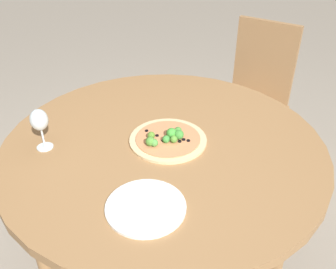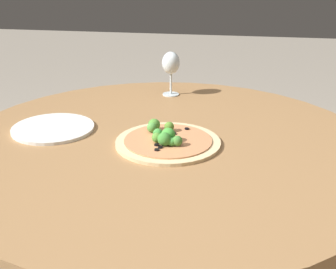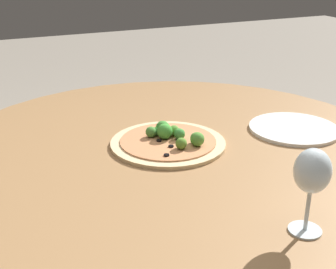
{
  "view_description": "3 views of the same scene",
  "coord_description": "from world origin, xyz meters",
  "px_view_note": "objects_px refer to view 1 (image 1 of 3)",
  "views": [
    {
      "loc": [
        -0.07,
        1.21,
        1.62
      ],
      "look_at": [
        -0.02,
        -0.01,
        0.8
      ],
      "focal_mm": 40.0,
      "sensor_mm": 36.0,
      "label": 1
    },
    {
      "loc": [
        -1.25,
        -0.21,
        1.31
      ],
      "look_at": [
        -0.02,
        -0.01,
        0.8
      ],
      "focal_mm": 50.0,
      "sensor_mm": 36.0,
      "label": 2
    },
    {
      "loc": [
        1.02,
        -0.49,
        1.27
      ],
      "look_at": [
        -0.02,
        -0.01,
        0.8
      ],
      "focal_mm": 50.0,
      "sensor_mm": 36.0,
      "label": 3
    }
  ],
  "objects_px": {
    "pizza": "(168,139)",
    "wine_glass": "(39,121)",
    "chair": "(254,97)",
    "plate_near": "(146,207)"
  },
  "relations": [
    {
      "from": "wine_glass",
      "to": "plate_near",
      "type": "distance_m",
      "value": 0.53
    },
    {
      "from": "plate_near",
      "to": "pizza",
      "type": "bearing_deg",
      "value": -98.31
    },
    {
      "from": "chair",
      "to": "plate_near",
      "type": "height_order",
      "value": "chair"
    },
    {
      "from": "pizza",
      "to": "wine_glass",
      "type": "distance_m",
      "value": 0.49
    },
    {
      "from": "pizza",
      "to": "wine_glass",
      "type": "height_order",
      "value": "wine_glass"
    },
    {
      "from": "pizza",
      "to": "wine_glass",
      "type": "xyz_separation_m",
      "value": [
        0.47,
        0.06,
        0.11
      ]
    },
    {
      "from": "chair",
      "to": "wine_glass",
      "type": "bearing_deg",
      "value": -105.69
    },
    {
      "from": "plate_near",
      "to": "wine_glass",
      "type": "bearing_deg",
      "value": -36.39
    },
    {
      "from": "chair",
      "to": "plate_near",
      "type": "distance_m",
      "value": 1.4
    },
    {
      "from": "pizza",
      "to": "plate_near",
      "type": "xyz_separation_m",
      "value": [
        0.05,
        0.37,
        -0.01
      ]
    }
  ]
}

